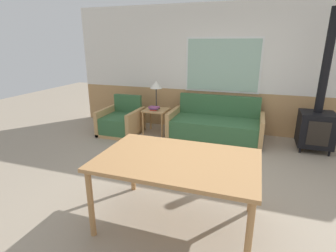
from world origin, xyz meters
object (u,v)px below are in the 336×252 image
object	(u,v)px
dining_table	(177,165)
table_lamp	(156,86)
wood_stove	(317,120)
couch	(215,127)
armchair	(121,123)
side_table	(156,114)

from	to	relation	value
dining_table	table_lamp	bearing A→B (deg)	115.25
table_lamp	wood_stove	world-z (taller)	wood_stove
couch	armchair	size ratio (longest dim) A/B	2.24
couch	side_table	xyz separation A→B (m)	(-1.29, -0.05, 0.18)
couch	dining_table	world-z (taller)	couch
armchair	table_lamp	size ratio (longest dim) A/B	1.40
side_table	table_lamp	distance (m)	0.60
couch	dining_table	bearing A→B (deg)	-89.26
wood_stove	side_table	bearing A→B (deg)	-179.52
dining_table	couch	bearing A→B (deg)	90.74
dining_table	armchair	bearing A→B (deg)	129.21
couch	table_lamp	distance (m)	1.52
wood_stove	table_lamp	bearing A→B (deg)	178.88
couch	wood_stove	distance (m)	1.85
dining_table	wood_stove	size ratio (longest dim) A/B	0.66
side_table	dining_table	distance (m)	3.09
armchair	wood_stove	size ratio (longest dim) A/B	0.34
table_lamp	side_table	bearing A→B (deg)	-76.59
side_table	table_lamp	size ratio (longest dim) A/B	0.89
table_lamp	dining_table	world-z (taller)	table_lamp
couch	armchair	world-z (taller)	couch
table_lamp	wood_stove	size ratio (longest dim) A/B	0.24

